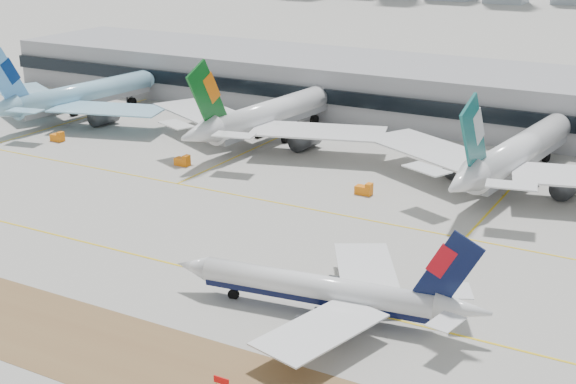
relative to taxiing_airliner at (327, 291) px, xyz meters
The scene contains 10 objects.
ground 31.34m from the taxiing_airliner, 163.83° to the left, with size 3000.00×3000.00×0.00m, color gray.
taxiing_airliner is the anchor object (origin of this frame).
widebody_korean 137.46m from the taxiing_airliner, 147.78° to the left, with size 67.12×66.00×24.04m.
widebody_eva 96.89m from the taxiing_airliner, 125.42° to the left, with size 70.61×69.33×25.25m.
widebody_cathay 74.51m from the taxiing_airliner, 83.55° to the left, with size 70.04×68.92×25.10m.
terminal 127.11m from the taxiing_airliner, 103.59° to the left, with size 280.00×43.10×15.00m.
hold_sign_right 23.72m from the taxiing_airliner, 97.20° to the right, with size 2.20×0.15×1.35m.
gse_a 116.35m from the taxiing_airliner, 153.52° to the left, with size 3.55×2.00×2.60m.
gse_b 80.61m from the taxiing_airliner, 141.36° to the left, with size 3.55×2.00×2.60m.
gse_c 54.95m from the taxiing_airliner, 108.33° to the left, with size 3.55×2.00×2.60m.
Camera 1 is at (76.25, -103.23, 55.41)m, focal length 50.00 mm.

